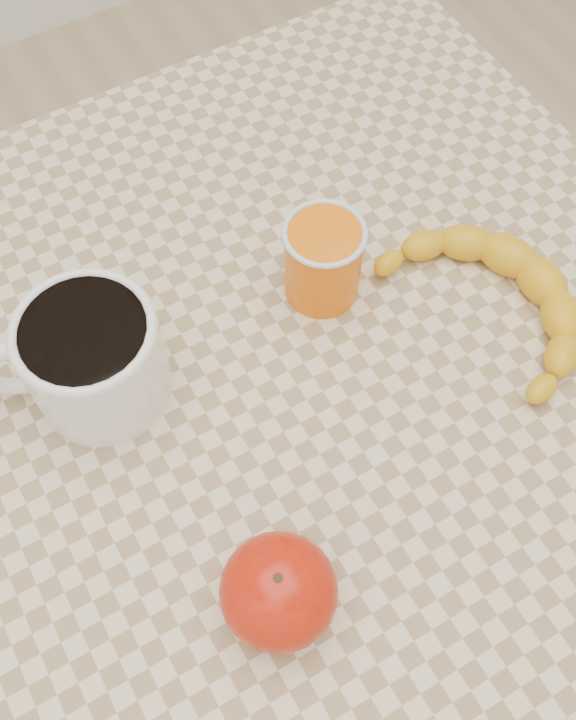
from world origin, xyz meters
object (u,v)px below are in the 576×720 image
banana (494,301)px  table (288,412)px  coffee_mug (89,357)px  orange_juice_glass (323,260)px  apple (279,591)px

banana → table: bearing=165.3°
table → coffee_mug: size_ratio=4.59×
orange_juice_glass → apple: orange_juice_glass is taller
coffee_mug → table: bearing=-24.5°
table → banana: (0.19, -0.04, 0.11)m
orange_juice_glass → banana: orange_juice_glass is taller
table → apple: bearing=-121.9°
coffee_mug → banana: bearing=-17.5°
apple → table: bearing=58.1°
table → coffee_mug: coffee_mug is taller
coffee_mug → banana: 0.36m
coffee_mug → orange_juice_glass: 0.22m
table → banana: 0.22m
banana → coffee_mug: bearing=159.5°
apple → banana: bearing=23.7°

